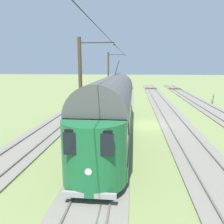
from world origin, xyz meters
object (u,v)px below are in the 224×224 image
(catenary_pole_mid_near, at_px, (81,83))
(switch_stand, at_px, (213,98))
(vintage_streetcar, at_px, (112,106))
(catenary_pole_foreground, at_px, (109,74))

(catenary_pole_mid_near, xyz_separation_m, switch_stand, (-14.56, -14.02, -3.00))
(vintage_streetcar, distance_m, catenary_pole_foreground, 20.76)
(vintage_streetcar, bearing_deg, catenary_pole_mid_near, -32.48)
(vintage_streetcar, bearing_deg, catenary_pole_foreground, -82.97)
(catenary_pole_foreground, bearing_deg, catenary_pole_mid_near, 90.00)
(vintage_streetcar, relative_size, switch_stand, 13.70)
(vintage_streetcar, bearing_deg, switch_stand, -127.57)
(vintage_streetcar, distance_m, switch_stand, 19.78)
(catenary_pole_foreground, bearing_deg, switch_stand, 161.32)
(vintage_streetcar, relative_size, catenary_pole_foreground, 2.39)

